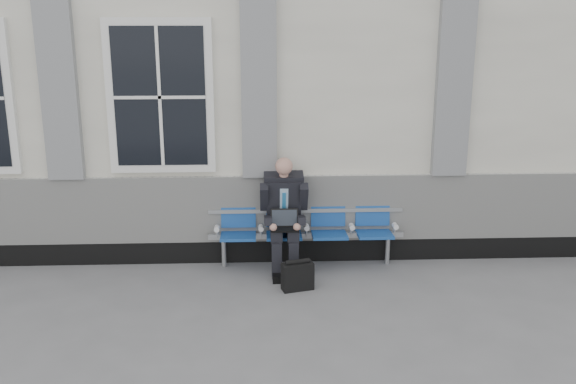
{
  "coord_description": "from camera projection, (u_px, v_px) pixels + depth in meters",
  "views": [
    {
      "loc": [
        1.61,
        -6.75,
        3.24
      ],
      "look_at": [
        1.95,
        0.9,
        1.13
      ],
      "focal_mm": 40.0,
      "sensor_mm": 36.0,
      "label": 1
    }
  ],
  "objects": [
    {
      "name": "briefcase",
      "position": [
        298.0,
        276.0,
        7.81
      ],
      "size": [
        0.41,
        0.26,
        0.39
      ],
      "color": "black",
      "rests_on": "ground"
    },
    {
      "name": "businessman",
      "position": [
        284.0,
        211.0,
        8.3
      ],
      "size": [
        0.62,
        0.83,
        1.51
      ],
      "color": "black",
      "rests_on": "ground"
    },
    {
      "name": "bench",
      "position": [
        306.0,
        225.0,
        8.52
      ],
      "size": [
        2.6,
        0.47,
        0.91
      ],
      "color": "#9EA0A3",
      "rests_on": "ground"
    },
    {
      "name": "ground",
      "position": [
        121.0,
        311.0,
        7.29
      ],
      "size": [
        70.0,
        70.0,
        0.0
      ],
      "primitive_type": "plane",
      "color": "slate",
      "rests_on": "ground"
    },
    {
      "name": "station_building",
      "position": [
        156.0,
        83.0,
        10.05
      ],
      "size": [
        14.4,
        4.4,
        4.49
      ],
      "color": "white",
      "rests_on": "ground"
    }
  ]
}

